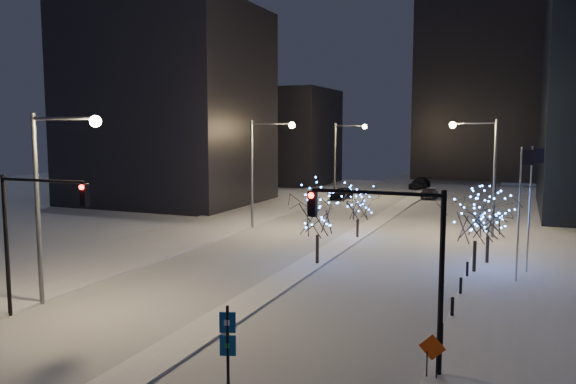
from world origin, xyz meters
The scene contains 25 objects.
ground centered at (0.00, 0.00, 0.00)m, with size 160.00×160.00×0.00m, color white.
road centered at (0.00, 35.00, 0.01)m, with size 20.00×130.00×0.02m, color #ABAFBA.
median centered at (0.00, 30.00, 0.07)m, with size 2.00×80.00×0.15m, color silver.
east_sidewalk centered at (15.00, 20.00, 0.07)m, with size 10.00×90.00×0.15m, color silver.
west_sidewalk centered at (-14.00, 20.00, 0.07)m, with size 8.00×90.00×0.15m, color silver.
filler_west_near centered at (-28.00, 40.00, 12.00)m, with size 22.00×18.00×24.00m, color black.
filler_west_far centered at (-26.00, 70.00, 8.00)m, with size 18.00×16.00×16.00m, color black.
horizon_block centered at (6.00, 92.00, 21.00)m, with size 24.00×14.00×42.00m, color black.
street_lamp_w_near centered at (-8.94, 2.00, 6.50)m, with size 4.40×0.56×10.00m.
street_lamp_w_mid centered at (-8.94, 27.00, 6.50)m, with size 4.40×0.56×10.00m.
street_lamp_w_far centered at (-8.94, 52.00, 6.50)m, with size 4.40×0.56×10.00m.
street_lamp_east centered at (10.08, 30.00, 6.45)m, with size 3.90×0.56×10.00m.
traffic_signal_west centered at (-8.44, 0.00, 4.76)m, with size 5.26×0.43×7.00m.
traffic_signal_east centered at (8.94, 1.00, 4.76)m, with size 5.26×0.43×7.00m.
flagpoles centered at (13.37, 17.25, 4.80)m, with size 1.35×2.60×8.00m.
bollards centered at (10.20, 10.00, 0.60)m, with size 0.16×12.16×0.90m.
car_near centered at (-8.76, 51.16, 0.81)m, with size 1.90×4.73×1.61m, color black.
car_mid centered at (1.92, 56.07, 0.71)m, with size 1.49×4.29×1.41m, color black.
car_far centered at (-1.50, 68.85, 0.82)m, with size 2.30×5.65×1.64m, color black.
holiday_tree_median_near centered at (0.50, 15.64, 3.77)m, with size 5.22×5.22×5.62m.
holiday_tree_median_far centered at (0.50, 25.74, 2.87)m, with size 3.87×3.87×4.20m.
holiday_tree_plaza_near centered at (10.50, 17.42, 3.63)m, with size 5.30×5.30×5.30m.
holiday_tree_plaza_far centered at (11.12, 20.23, 3.48)m, with size 4.52×4.52×5.07m.
wayfinding_sign centered at (3.94, -3.16, 1.94)m, with size 0.56×0.24×3.17m.
construction_sign centered at (10.30, 0.60, 1.13)m, with size 0.99×0.10×1.63m.
Camera 1 is at (13.00, -19.51, 9.14)m, focal length 35.00 mm.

